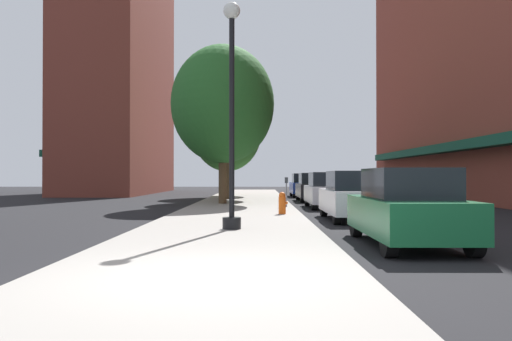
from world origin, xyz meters
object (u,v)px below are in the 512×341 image
object	(u,v)px
tree_mid	(227,132)
car_blue	(304,185)
car_black	(313,188)
tree_near	(228,118)
lamppost	(232,110)
tree_far	(223,104)
car_white	(353,196)
car_green	(407,208)
car_silver	(327,191)
fire_hydrant	(282,203)
parking_meter_near	(286,188)

from	to	relation	value
tree_mid	car_blue	distance (m)	6.64
car_black	tree_near	bearing A→B (deg)	175.40
lamppost	tree_mid	distance (m)	22.62
tree_far	car_white	world-z (taller)	tree_far
tree_far	car_black	bearing A→B (deg)	41.76
car_green	car_black	size ratio (longest dim) A/B	1.00
tree_near	tree_mid	xyz separation A→B (m)	(-0.42, 5.37, -0.36)
car_silver	car_blue	world-z (taller)	same
fire_hydrant	parking_meter_near	world-z (taller)	parking_meter_near
fire_hydrant	parking_meter_near	bearing A→B (deg)	85.03
car_green	car_black	bearing A→B (deg)	87.87
tree_near	car_white	xyz separation A→B (m)	(5.00, -13.15, -4.12)
tree_near	tree_mid	distance (m)	5.40
tree_mid	car_silver	size ratio (longest dim) A/B	1.68
parking_meter_near	car_green	bearing A→B (deg)	-80.68
car_black	parking_meter_near	bearing A→B (deg)	-105.08
fire_hydrant	tree_far	world-z (taller)	tree_far
fire_hydrant	tree_far	xyz separation A→B (m)	(-2.66, 7.05, 4.55)
parking_meter_near	car_green	world-z (taller)	car_green
lamppost	car_white	world-z (taller)	lamppost
car_blue	tree_mid	bearing A→B (deg)	-170.82
tree_far	car_black	distance (m)	7.93
parking_meter_near	car_green	xyz separation A→B (m)	(1.95, -11.88, -0.14)
parking_meter_near	tree_mid	size ratio (longest dim) A/B	0.18
parking_meter_near	tree_mid	distance (m)	13.91
parking_meter_near	car_white	bearing A→B (deg)	-70.62
lamppost	car_black	xyz separation A→B (m)	(3.87, 16.74, -2.39)
parking_meter_near	tree_near	bearing A→B (deg)	111.84
tree_near	car_black	size ratio (longest dim) A/B	1.72
fire_hydrant	parking_meter_near	xyz separation A→B (m)	(0.37, 4.30, 0.43)
car_green	car_blue	size ratio (longest dim) A/B	1.00
lamppost	car_green	size ratio (longest dim) A/B	1.37
tree_far	parking_meter_near	bearing A→B (deg)	-42.13
car_green	car_blue	bearing A→B (deg)	87.87
lamppost	car_black	size ratio (longest dim) A/B	1.37
tree_mid	car_green	size ratio (longest dim) A/B	1.68
car_white	car_green	bearing A→B (deg)	-89.60
car_silver	fire_hydrant	bearing A→B (deg)	-112.31
car_silver	parking_meter_near	bearing A→B (deg)	-151.35
car_green	lamppost	bearing A→B (deg)	146.78
tree_far	car_silver	bearing A→B (deg)	-19.22
fire_hydrant	car_green	world-z (taller)	car_green
fire_hydrant	car_silver	xyz separation A→B (m)	(2.32, 5.31, 0.29)
tree_mid	fire_hydrant	bearing A→B (deg)	-79.85
fire_hydrant	car_silver	distance (m)	5.81
tree_near	car_blue	distance (m)	8.91
car_blue	car_black	bearing A→B (deg)	-88.64
tree_far	car_blue	distance (m)	12.79
car_white	car_blue	xyz separation A→B (m)	(0.00, 19.27, 0.00)
car_silver	car_blue	bearing A→B (deg)	91.33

